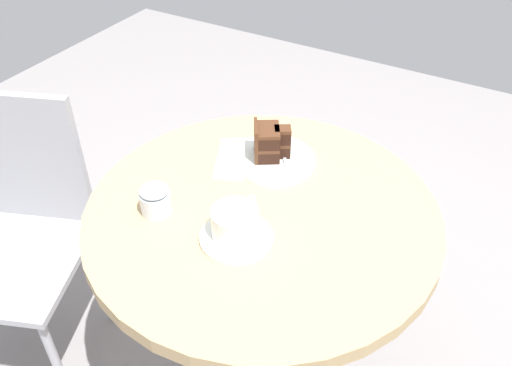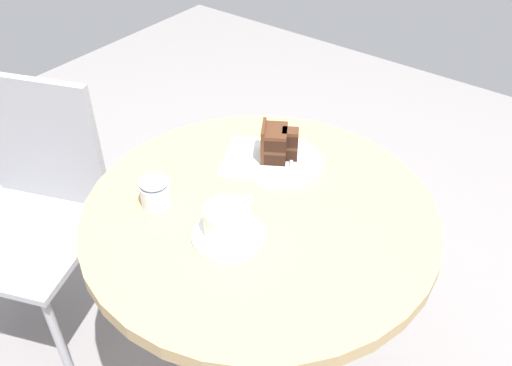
{
  "view_description": "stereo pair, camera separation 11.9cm",
  "coord_description": "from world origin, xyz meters",
  "views": [
    {
      "loc": [
        -0.78,
        -0.43,
        1.48
      ],
      "look_at": [
        0.03,
        0.03,
        0.73
      ],
      "focal_mm": 38.0,
      "sensor_mm": 36.0,
      "label": 1
    },
    {
      "loc": [
        -0.71,
        -0.53,
        1.48
      ],
      "look_at": [
        0.03,
        0.03,
        0.73
      ],
      "focal_mm": 38.0,
      "sensor_mm": 36.0,
      "label": 2
    }
  ],
  "objects": [
    {
      "name": "cafe_table",
      "position": [
        0.0,
        0.0,
        0.58
      ],
      "size": [
        0.78,
        0.78,
        0.69
      ],
      "color": "tan",
      "rests_on": "ground"
    },
    {
      "name": "saucer",
      "position": [
        -0.11,
        0.0,
        0.7
      ],
      "size": [
        0.15,
        0.15,
        0.01
      ],
      "color": "silver",
      "rests_on": "cafe_table"
    },
    {
      "name": "coffee_cup",
      "position": [
        -0.1,
        0.01,
        0.74
      ],
      "size": [
        0.13,
        0.1,
        0.06
      ],
      "color": "silver",
      "rests_on": "saucer"
    },
    {
      "name": "teaspoon",
      "position": [
        -0.14,
        -0.04,
        0.71
      ],
      "size": [
        0.1,
        0.04,
        0.0
      ],
      "rotation": [
        0.0,
        0.0,
        2.86
      ],
      "color": "silver",
      "rests_on": "saucer"
    },
    {
      "name": "cake_plate",
      "position": [
        0.16,
        0.06,
        0.7
      ],
      "size": [
        0.2,
        0.2,
        0.01
      ],
      "color": "silver",
      "rests_on": "cafe_table"
    },
    {
      "name": "cake_slice",
      "position": [
        0.17,
        0.08,
        0.75
      ],
      "size": [
        0.1,
        0.1,
        0.09
      ],
      "rotation": [
        0.0,
        0.0,
        5.26
      ],
      "color": "black",
      "rests_on": "cake_plate"
    },
    {
      "name": "fork",
      "position": [
        0.15,
        0.02,
        0.71
      ],
      "size": [
        0.12,
        0.09,
        0.0
      ],
      "rotation": [
        0.0,
        0.0,
        3.75
      ],
      "color": "silver",
      "rests_on": "cake_plate"
    },
    {
      "name": "napkin",
      "position": [
        0.15,
        0.12,
        0.7
      ],
      "size": [
        0.23,
        0.22,
        0.0
      ],
      "rotation": [
        0.0,
        0.0,
        0.44
      ],
      "color": "silver",
      "rests_on": "cafe_table"
    },
    {
      "name": "cafe_chair",
      "position": [
        -0.17,
        0.66,
        0.5
      ],
      "size": [
        0.49,
        0.49,
        0.83
      ],
      "rotation": [
        0.0,
        0.0,
        5.09
      ],
      "color": "#9E9EA3",
      "rests_on": "ground"
    },
    {
      "name": "sugar_pot",
      "position": [
        -0.12,
        0.19,
        0.73
      ],
      "size": [
        0.07,
        0.07,
        0.07
      ],
      "color": "silver",
      "rests_on": "cafe_table"
    }
  ]
}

